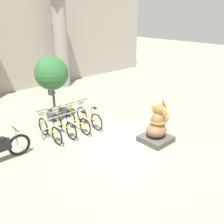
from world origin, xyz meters
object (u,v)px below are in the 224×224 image
bicycle_3 (88,117)px  elephant_statue (157,127)px  potted_tree (52,76)px  person_pedestrian (48,78)px  bicycle_1 (63,125)px  bicycle_2 (77,121)px  bicycle_0 (49,129)px

bicycle_3 → elephant_statue: (1.02, -2.69, 0.13)m
elephant_statue → potted_tree: 4.73m
person_pedestrian → potted_tree: (-1.49, -3.16, 0.91)m
bicycle_1 → bicycle_3: same height
bicycle_1 → potted_tree: size_ratio=0.61×
bicycle_3 → potted_tree: (-0.66, 1.52, 1.50)m
person_pedestrian → potted_tree: potted_tree is taller
elephant_statue → bicycle_2: bearing=121.2°
bicycle_1 → potted_tree: 2.19m
bicycle_2 → bicycle_3: same height
bicycle_0 → person_pedestrian: person_pedestrian is taller
bicycle_1 → elephant_statue: (2.19, -2.70, 0.13)m
potted_tree → bicycle_3: bearing=-66.6°
bicycle_2 → potted_tree: 2.16m
bicycle_1 → bicycle_3: 1.17m
bicycle_1 → bicycle_2: bearing=-4.8°
bicycle_0 → bicycle_1: (0.59, -0.02, 0.00)m
elephant_statue → person_pedestrian: size_ratio=0.97×
bicycle_0 → elephant_statue: bearing=-44.4°
bicycle_2 → potted_tree: size_ratio=0.61×
bicycle_2 → elephant_statue: size_ratio=1.04×
elephant_statue → person_pedestrian: person_pedestrian is taller
potted_tree → elephant_statue: bearing=-68.3°
bicycle_0 → bicycle_3: 1.76m
elephant_statue → person_pedestrian: 7.38m
bicycle_1 → bicycle_0: bearing=178.3°
elephant_statue → person_pedestrian: bearing=91.5°
person_pedestrian → potted_tree: 3.61m
bicycle_0 → bicycle_2: size_ratio=1.00×
bicycle_2 → elephant_statue: bearing=-58.8°
bicycle_0 → bicycle_2: bearing=-3.2°
potted_tree → person_pedestrian: bearing=64.8°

